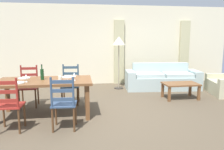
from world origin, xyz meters
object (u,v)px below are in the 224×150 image
(dining_table, at_px, (45,84))
(coffee_cup_primary, at_px, (60,78))
(dining_chair_far_left, at_px, (29,86))
(dining_chair_near_right, at_px, (64,103))
(dining_chair_far_right, at_px, (71,84))
(wine_glass_near_left, at_px, (26,76))
(couch, at_px, (162,79))
(dining_chair_near_left, at_px, (9,105))
(standing_lamp, at_px, (119,44))
(wine_bottle, at_px, (42,74))
(wine_glass_near_right, at_px, (74,75))
(coffee_table, at_px, (180,86))

(dining_table, xyz_separation_m, coffee_cup_primary, (0.32, -0.08, 0.13))
(dining_chair_far_left, bearing_deg, dining_chair_near_right, -59.24)
(dining_chair_far_right, xyz_separation_m, wine_glass_near_left, (-0.80, -0.93, 0.38))
(dining_chair_near_right, distance_m, couch, 4.02)
(dining_chair_near_left, xyz_separation_m, dining_chair_far_right, (0.97, 1.53, 0.00))
(dining_chair_far_right, xyz_separation_m, standing_lamp, (1.44, 1.43, 0.93))
(wine_bottle, relative_size, standing_lamp, 0.19)
(wine_glass_near_left, distance_m, coffee_cup_primary, 0.64)
(dining_table, distance_m, wine_glass_near_right, 0.65)
(dining_chair_far_left, relative_size, dining_chair_far_right, 1.00)
(dining_chair_near_right, bearing_deg, couch, 44.64)
(wine_glass_near_right, distance_m, coffee_table, 2.93)
(dining_table, relative_size, dining_chair_near_right, 1.98)
(dining_chair_far_right, distance_m, wine_glass_near_right, 0.99)
(couch, bearing_deg, wine_glass_near_right, -141.23)
(dining_chair_near_left, xyz_separation_m, wine_bottle, (0.43, 0.79, 0.39))
(dining_table, bearing_deg, dining_chair_near_right, -61.38)
(standing_lamp, bearing_deg, dining_chair_far_right, -135.22)
(wine_bottle, distance_m, couch, 3.92)
(standing_lamp, bearing_deg, wine_glass_near_left, -133.47)
(dining_chair_far_right, relative_size, coffee_cup_primary, 10.67)
(dining_chair_far_left, distance_m, wine_bottle, 0.90)
(wine_glass_near_right, height_order, couch, wine_glass_near_right)
(dining_chair_near_left, height_order, dining_chair_near_right, same)
(dining_table, bearing_deg, standing_lamp, 48.99)
(dining_chair_far_left, bearing_deg, dining_chair_far_right, 2.63)
(wine_glass_near_left, bearing_deg, wine_glass_near_right, 1.96)
(dining_chair_near_right, bearing_deg, dining_chair_far_left, 120.76)
(dining_table, relative_size, dining_chair_far_left, 1.98)
(dining_chair_far_left, bearing_deg, standing_lamp, 31.53)
(dining_chair_far_right, xyz_separation_m, wine_bottle, (-0.53, -0.74, 0.39))
(dining_chair_near_right, relative_size, dining_chair_far_right, 1.00)
(dining_chair_near_left, bearing_deg, wine_glass_near_right, 29.90)
(dining_chair_near_left, xyz_separation_m, dining_chair_near_right, (0.91, -0.04, 0.00))
(dining_chair_near_right, bearing_deg, wine_glass_near_left, 139.53)
(dining_table, distance_m, standing_lamp, 3.03)
(dining_chair_far_left, bearing_deg, wine_glass_near_left, -79.62)
(wine_glass_near_right, bearing_deg, wine_bottle, 165.60)
(dining_chair_near_right, xyz_separation_m, coffee_table, (2.91, 1.60, -0.12))
(wine_glass_near_left, distance_m, standing_lamp, 3.31)
(dining_table, bearing_deg, couch, 31.75)
(dining_table, xyz_separation_m, wine_glass_near_right, (0.60, -0.12, 0.20))
(standing_lamp, bearing_deg, coffee_table, -44.82)
(dining_chair_far_right, bearing_deg, standing_lamp, 44.78)
(dining_table, distance_m, wine_glass_near_left, 0.40)
(wine_glass_near_right, distance_m, standing_lamp, 2.74)
(standing_lamp, bearing_deg, wine_bottle, -132.31)
(couch, bearing_deg, dining_chair_far_right, -155.97)
(coffee_cup_primary, bearing_deg, standing_lamp, 54.96)
(dining_chair_far_left, relative_size, wine_glass_near_right, 5.96)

